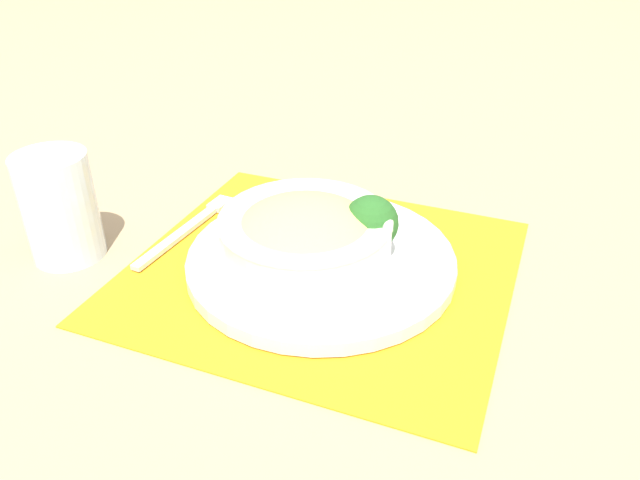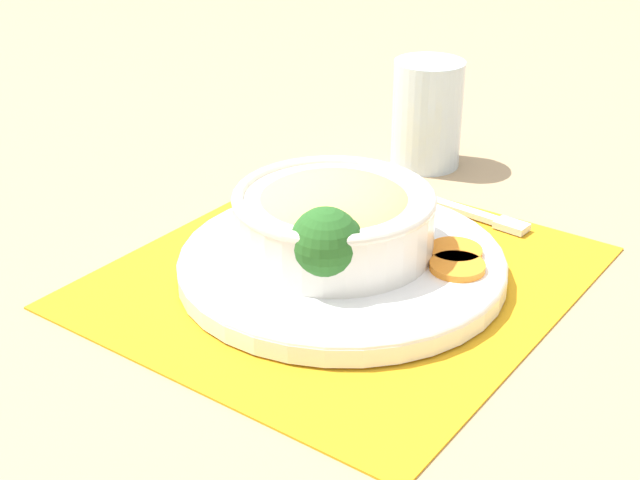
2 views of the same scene
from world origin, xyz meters
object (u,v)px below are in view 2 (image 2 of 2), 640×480
broccoli_floret (326,243)px  water_glass (427,120)px  fork (463,210)px  bowl (334,216)px

broccoli_floret → water_glass: (-0.32, -0.12, -0.01)m
water_glass → fork: water_glass is taller
broccoli_floret → fork: broccoli_floret is taller
bowl → water_glass: size_ratio=1.48×
broccoli_floret → water_glass: 0.34m
broccoli_floret → fork: size_ratio=0.39×
bowl → water_glass: water_glass is taller
water_glass → fork: bearing=49.7°
broccoli_floret → water_glass: water_glass is taller
bowl → water_glass: 0.27m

